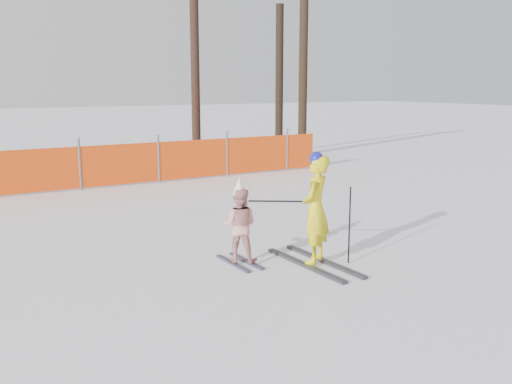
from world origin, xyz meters
The scene contains 6 objects.
ground centered at (0.00, 0.00, 0.00)m, with size 120.00×120.00×0.00m, color white.
adult centered at (0.60, -0.09, 0.78)m, with size 0.66×1.73×1.59m.
child centered at (-0.27, 0.50, 0.56)m, with size 0.65×0.88×1.23m.
ski_poles centered at (0.68, -0.08, 0.70)m, with size 1.23×0.75×1.10m.
safety_fence centered at (-1.22, 7.44, 0.56)m, with size 14.96×0.06×1.25m.
tree_trunks centered at (6.28, 10.17, 2.74)m, with size 4.60×0.57×5.80m.
Camera 1 is at (-4.14, -6.19, 2.48)m, focal length 40.00 mm.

